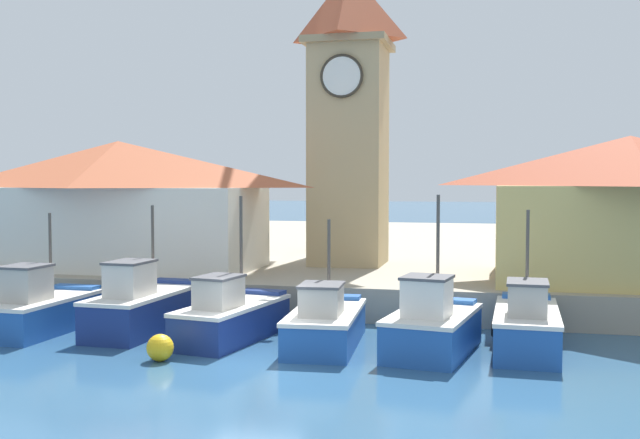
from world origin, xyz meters
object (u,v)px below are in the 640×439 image
fishing_boat_left_outer (143,307)px  fishing_boat_mid_right (527,325)px  fishing_boat_far_left (40,309)px  fishing_boat_mid_left (325,323)px  port_crane_near (333,87)px  fishing_boat_left_inner (231,317)px  warehouse_left (119,203)px  port_crane_far (342,117)px  mooring_buoy (160,348)px  clock_tower (349,109)px  warehouse_right (629,207)px  fishing_boat_center (432,326)px

fishing_boat_left_outer → fishing_boat_mid_right: fishing_boat_left_outer is taller
fishing_boat_far_left → fishing_boat_left_outer: fishing_boat_left_outer is taller
fishing_boat_mid_left → port_crane_near: 19.84m
fishing_boat_left_inner → warehouse_left: 11.08m
port_crane_far → fishing_boat_left_inner: bearing=-90.6°
port_crane_far → port_crane_near: bearing=141.7°
mooring_buoy → clock_tower: bearing=79.4°
fishing_boat_mid_right → warehouse_left: size_ratio=0.42×
fishing_boat_far_left → fishing_boat_left_outer: size_ratio=0.89×
clock_tower → port_crane_near: 6.72m
fishing_boat_left_outer → warehouse_right: 17.88m
fishing_boat_left_outer → fishing_boat_center: 9.57m
fishing_boat_left_inner → port_crane_far: (0.17, 16.57, 7.54)m
clock_tower → mooring_buoy: 16.15m
fishing_boat_mid_left → fishing_boat_far_left: bearing=-179.1°
fishing_boat_mid_right → warehouse_right: size_ratio=0.51×
fishing_boat_mid_left → mooring_buoy: bearing=-144.8°
port_crane_near → mooring_buoy: size_ratio=29.95×
warehouse_left → port_crane_far: port_crane_far is taller
fishing_boat_center → warehouse_right: bearing=50.9°
fishing_boat_left_outer → fishing_boat_mid_left: size_ratio=1.06×
fishing_boat_mid_left → warehouse_right: bearing=38.8°
fishing_boat_mid_left → fishing_boat_mid_right: (5.86, 0.78, 0.06)m
fishing_boat_mid_right → clock_tower: bearing=125.3°
fishing_boat_mid_right → warehouse_right: warehouse_right is taller
mooring_buoy → fishing_boat_mid_left: bearing=35.2°
fishing_boat_left_outer → warehouse_left: 8.65m
fishing_boat_center → clock_tower: (-4.64, 11.29, 7.34)m
mooring_buoy → fishing_boat_left_inner: bearing=72.0°
fishing_boat_left_inner → port_crane_far: size_ratio=0.27×
clock_tower → port_crane_far: size_ratio=0.80×
mooring_buoy → fishing_boat_mid_right: bearing=20.1°
clock_tower → warehouse_right: size_ratio=1.46×
fishing_boat_far_left → fishing_boat_center: bearing=-0.3°
fishing_boat_center → warehouse_left: bearing=151.2°
fishing_boat_center → mooring_buoy: fishing_boat_center is taller
fishing_boat_mid_right → warehouse_left: warehouse_left is taller
mooring_buoy → port_crane_near: bearing=88.4°
fishing_boat_left_outer → port_crane_near: 19.05m
fishing_boat_center → fishing_boat_left_outer: bearing=174.4°
warehouse_left → port_crane_near: (7.26, 9.78, 5.90)m
clock_tower → port_crane_far: 5.85m
fishing_boat_left_outer → fishing_boat_mid_right: size_ratio=1.02×
fishing_boat_left_outer → fishing_boat_mid_left: bearing=-6.5°
warehouse_right → fishing_boat_center: bearing=-129.1°
warehouse_left → fishing_boat_far_left: bearing=-81.2°
port_crane_far → clock_tower: bearing=-75.7°
fishing_boat_left_inner → warehouse_left: warehouse_left is taller
warehouse_left → fishing_boat_mid_right: bearing=-21.9°
warehouse_left → warehouse_right: 20.52m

